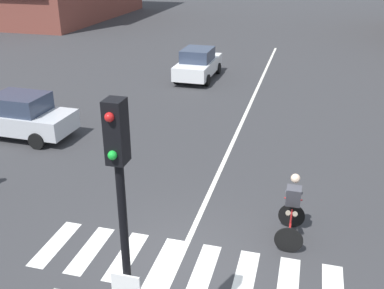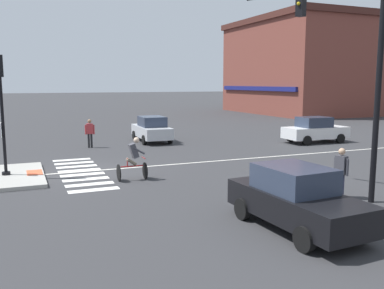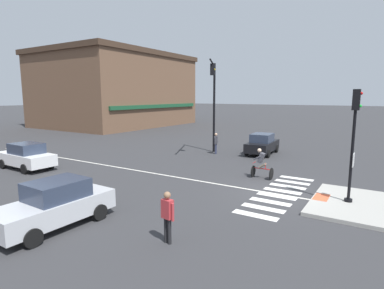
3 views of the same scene
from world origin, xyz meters
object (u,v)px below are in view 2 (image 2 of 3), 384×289
(traffic_light_mast, at_px, (351,55))
(cyclist, at_px, (133,158))
(car_white_westbound_distant, at_px, (315,130))
(pedestrian_waiting_far_side, at_px, (341,169))
(pedestrian_at_curb_left, at_px, (90,131))
(signal_pole, at_px, (1,104))
(car_black_cross_right, at_px, (296,198))
(car_silver_cross_left, at_px, (152,129))

(traffic_light_mast, height_order, cyclist, traffic_light_mast)
(car_white_westbound_distant, xyz_separation_m, pedestrian_waiting_far_side, (10.89, -7.72, 0.17))
(pedestrian_at_curb_left, xyz_separation_m, pedestrian_waiting_far_side, (14.22, 5.83, 0.00))
(signal_pole, distance_m, pedestrian_at_curb_left, 8.37)
(cyclist, distance_m, pedestrian_at_curb_left, 9.04)
(traffic_light_mast, height_order, car_white_westbound_distant, traffic_light_mast)
(car_black_cross_right, bearing_deg, car_silver_cross_left, 175.29)
(car_silver_cross_left, height_order, pedestrian_waiting_far_side, pedestrian_waiting_far_side)
(car_white_westbound_distant, xyz_separation_m, cyclist, (5.71, -13.32, 0.06))
(car_black_cross_right, bearing_deg, traffic_light_mast, 119.96)
(traffic_light_mast, distance_m, car_black_cross_right, 5.44)
(traffic_light_mast, distance_m, car_white_westbound_distant, 13.71)
(pedestrian_waiting_far_side, bearing_deg, pedestrian_at_curb_left, -157.72)
(traffic_light_mast, distance_m, pedestrian_at_curb_left, 15.82)
(cyclist, distance_m, pedestrian_waiting_far_side, 7.63)
(car_silver_cross_left, bearing_deg, traffic_light_mast, 7.28)
(signal_pole, height_order, pedestrian_at_curb_left, signal_pole)
(signal_pole, height_order, car_silver_cross_left, signal_pole)
(cyclist, bearing_deg, pedestrian_at_curb_left, -178.53)
(cyclist, bearing_deg, traffic_light_mast, 48.64)
(car_white_westbound_distant, xyz_separation_m, car_silver_cross_left, (-4.41, -9.45, 0.00))
(cyclist, relative_size, pedestrian_at_curb_left, 1.01)
(traffic_light_mast, bearing_deg, car_silver_cross_left, -172.72)
(signal_pole, distance_m, pedestrian_waiting_far_side, 12.77)
(car_white_westbound_distant, relative_size, pedestrian_waiting_far_side, 2.47)
(car_white_westbound_distant, bearing_deg, traffic_light_mast, -34.74)
(signal_pole, relative_size, pedestrian_waiting_far_side, 2.80)
(car_black_cross_right, relative_size, pedestrian_at_curb_left, 2.51)
(pedestrian_waiting_far_side, bearing_deg, cyclist, -132.81)
(traffic_light_mast, height_order, car_black_cross_right, traffic_light_mast)
(car_silver_cross_left, bearing_deg, cyclist, -20.91)
(signal_pole, height_order, pedestrian_waiting_far_side, signal_pole)
(signal_pole, height_order, traffic_light_mast, traffic_light_mast)
(car_white_westbound_distant, relative_size, pedestrian_at_curb_left, 2.47)
(signal_pole, bearing_deg, traffic_light_mast, 55.00)
(traffic_light_mast, xyz_separation_m, pedestrian_at_curb_left, (-14.15, -6.04, -3.65))
(car_silver_cross_left, xyz_separation_m, pedestrian_at_curb_left, (1.08, -4.10, 0.17))
(traffic_light_mast, height_order, car_silver_cross_left, traffic_light_mast)
(traffic_light_mast, relative_size, car_black_cross_right, 1.70)
(traffic_light_mast, xyz_separation_m, car_black_cross_right, (1.94, -3.36, -3.82))
(car_white_westbound_distant, height_order, pedestrian_waiting_far_side, pedestrian_waiting_far_side)
(car_white_westbound_distant, relative_size, cyclist, 2.46)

